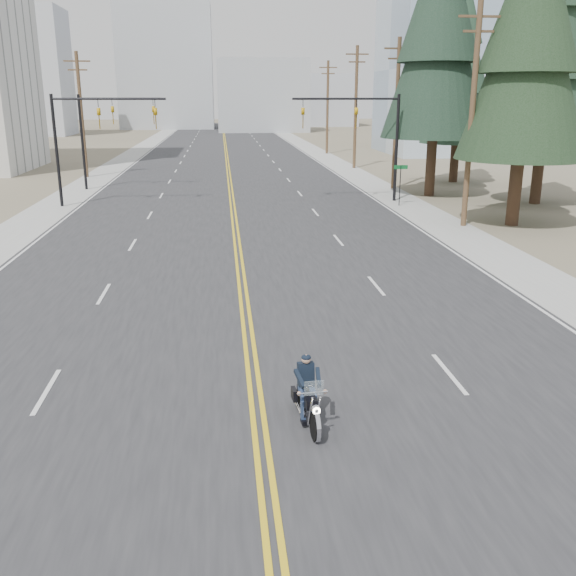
# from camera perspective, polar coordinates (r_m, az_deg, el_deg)

# --- Properties ---
(ground_plane) EXTENTS (400.00, 400.00, 0.00)m
(ground_plane) POSITION_cam_1_polar(r_m,az_deg,el_deg) (12.62, -2.06, -16.12)
(ground_plane) COLOR #776D56
(ground_plane) RESTS_ON ground
(road) EXTENTS (20.00, 200.00, 0.01)m
(road) POSITION_cam_1_polar(r_m,az_deg,el_deg) (80.89, -5.50, 11.73)
(road) COLOR #303033
(road) RESTS_ON ground
(sidewalk_left) EXTENTS (3.00, 200.00, 0.01)m
(sidewalk_left) POSITION_cam_1_polar(r_m,az_deg,el_deg) (81.61, -13.76, 11.38)
(sidewalk_left) COLOR #A5A5A0
(sidewalk_left) RESTS_ON ground
(sidewalk_right) EXTENTS (3.00, 200.00, 0.01)m
(sidewalk_right) POSITION_cam_1_polar(r_m,az_deg,el_deg) (81.79, 2.75, 11.84)
(sidewalk_right) COLOR #A5A5A0
(sidewalk_right) RESTS_ON ground
(traffic_mast_left) EXTENTS (7.10, 0.26, 7.00)m
(traffic_mast_left) POSITION_cam_1_polar(r_m,az_deg,el_deg) (43.44, -17.40, 13.42)
(traffic_mast_left) COLOR black
(traffic_mast_left) RESTS_ON ground
(traffic_mast_right) EXTENTS (7.10, 0.26, 7.00)m
(traffic_mast_right) POSITION_cam_1_polar(r_m,az_deg,el_deg) (43.71, 7.07, 14.04)
(traffic_mast_right) COLOR black
(traffic_mast_right) RESTS_ON ground
(traffic_mast_far) EXTENTS (6.10, 0.26, 7.00)m
(traffic_mast_far) POSITION_cam_1_polar(r_m,az_deg,el_deg) (51.37, -16.05, 13.84)
(traffic_mast_far) COLOR black
(traffic_mast_far) RESTS_ON ground
(street_sign) EXTENTS (0.90, 0.06, 2.62)m
(street_sign) POSITION_cam_1_polar(r_m,az_deg,el_deg) (42.48, 9.95, 9.60)
(street_sign) COLOR black
(street_sign) RESTS_ON ground
(utility_pole_b) EXTENTS (2.20, 0.30, 11.50)m
(utility_pole_b) POSITION_cam_1_polar(r_m,az_deg,el_deg) (36.09, 16.04, 14.68)
(utility_pole_b) COLOR brown
(utility_pole_b) RESTS_ON ground
(utility_pole_c) EXTENTS (2.20, 0.30, 11.00)m
(utility_pole_c) POSITION_cam_1_polar(r_m,az_deg,el_deg) (50.36, 9.61, 15.17)
(utility_pole_c) COLOR brown
(utility_pole_c) RESTS_ON ground
(utility_pole_d) EXTENTS (2.20, 0.30, 11.50)m
(utility_pole_d) POSITION_cam_1_polar(r_m,az_deg,el_deg) (64.95, 6.04, 15.81)
(utility_pole_d) COLOR brown
(utility_pole_d) RESTS_ON ground
(utility_pole_e) EXTENTS (2.20, 0.30, 11.00)m
(utility_pole_e) POSITION_cam_1_polar(r_m,az_deg,el_deg) (81.67, 3.53, 15.84)
(utility_pole_e) COLOR brown
(utility_pole_e) RESTS_ON ground
(utility_pole_left) EXTENTS (2.20, 0.30, 10.50)m
(utility_pole_left) POSITION_cam_1_polar(r_m,az_deg,el_deg) (59.80, -17.89, 14.58)
(utility_pole_left) COLOR brown
(utility_pole_left) RESTS_ON ground
(glass_building) EXTENTS (24.00, 16.00, 20.00)m
(glass_building) POSITION_cam_1_polar(r_m,az_deg,el_deg) (87.02, 17.04, 18.05)
(glass_building) COLOR #9EB5CC
(glass_building) RESTS_ON ground
(haze_bldg_a) EXTENTS (14.00, 12.00, 22.00)m
(haze_bldg_a) POSITION_cam_1_polar(r_m,az_deg,el_deg) (130.28, -22.21, 17.32)
(haze_bldg_a) COLOR #B7BCC6
(haze_bldg_a) RESTS_ON ground
(haze_bldg_b) EXTENTS (18.00, 14.00, 14.00)m
(haze_bldg_b) POSITION_cam_1_polar(r_m,az_deg,el_deg) (135.87, -2.32, 16.70)
(haze_bldg_b) COLOR #ADB2B7
(haze_bldg_b) RESTS_ON ground
(haze_bldg_c) EXTENTS (16.00, 12.00, 18.00)m
(haze_bldg_c) POSITION_cam_1_polar(r_m,az_deg,el_deg) (127.28, 13.37, 17.20)
(haze_bldg_c) COLOR #B7BCC6
(haze_bldg_c) RESTS_ON ground
(haze_bldg_d) EXTENTS (20.00, 15.00, 26.00)m
(haze_bldg_d) POSITION_cam_1_polar(r_m,az_deg,el_deg) (151.15, -10.74, 18.71)
(haze_bldg_d) COLOR #ADB2B7
(haze_bldg_d) RESTS_ON ground
(haze_bldg_e) EXTENTS (14.00, 14.00, 12.00)m
(haze_bldg_e) POSITION_cam_1_polar(r_m,az_deg,el_deg) (162.63, 3.34, 16.33)
(haze_bldg_e) COLOR #B7BCC6
(haze_bldg_e) RESTS_ON ground
(motorcyclist) EXTENTS (0.98, 2.00, 1.52)m
(motorcyclist) POSITION_cam_1_polar(r_m,az_deg,el_deg) (13.91, 1.82, -9.24)
(motorcyclist) COLOR black
(motorcyclist) RESTS_ON ground
(conifer_near) EXTENTS (6.80, 6.80, 18.00)m
(conifer_near) POSITION_cam_1_polar(r_m,az_deg,el_deg) (37.36, 20.84, 21.02)
(conifer_near) COLOR #382619
(conifer_near) RESTS_ON ground
(conifer_mid) EXTENTS (6.62, 6.62, 17.64)m
(conifer_mid) POSITION_cam_1_polar(r_m,az_deg,el_deg) (45.73, 22.44, 19.60)
(conifer_mid) COLOR #382619
(conifer_mid) RESTS_ON ground
(conifer_tall) EXTENTS (7.33, 7.33, 20.36)m
(conifer_tall) POSITION_cam_1_polar(r_m,az_deg,el_deg) (47.49, 13.35, 22.11)
(conifer_tall) COLOR #382619
(conifer_tall) RESTS_ON ground
(conifer_far) EXTENTS (5.95, 5.95, 15.93)m
(conifer_far) POSITION_cam_1_polar(r_m,az_deg,el_deg) (55.60, 15.15, 18.49)
(conifer_far) COLOR #382619
(conifer_far) RESTS_ON ground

